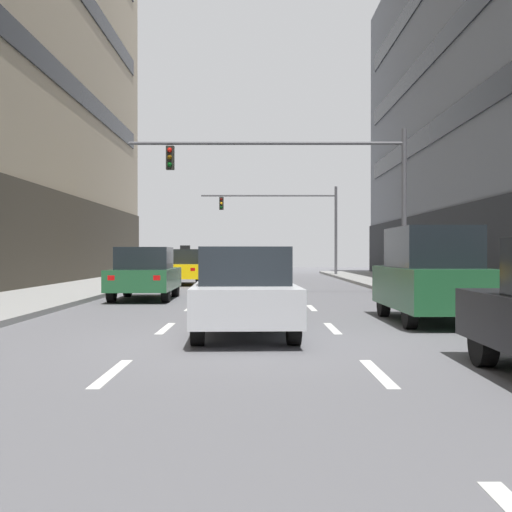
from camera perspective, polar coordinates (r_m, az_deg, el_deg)
The scene contains 24 objects.
ground_plane at distance 11.48m, azimuth -0.50°, elevation -7.32°, with size 120.00×120.00×0.00m, color slate.
lane_stripe_l1_s3 at distance 8.71m, azimuth -12.00°, elevation -9.72°, with size 0.16×2.00×0.01m, color silver.
lane_stripe_l1_s4 at distance 13.59m, azimuth -7.51°, elevation -6.13°, with size 0.16×2.00×0.01m, color silver.
lane_stripe_l1_s5 at distance 18.53m, azimuth -5.43°, elevation -4.43°, with size 0.16×2.00×0.01m, color silver.
lane_stripe_l1_s6 at distance 23.50m, azimuth -4.23°, elevation -3.44°, with size 0.16×2.00×0.01m, color silver.
lane_stripe_l1_s7 at distance 28.48m, azimuth -3.45°, elevation -2.80°, with size 0.16×2.00×0.01m, color silver.
lane_stripe_l1_s8 at distance 33.46m, azimuth -2.90°, elevation -2.35°, with size 0.16×2.00×0.01m, color silver.
lane_stripe_l1_s9 at distance 38.45m, azimuth -2.50°, elevation -2.02°, with size 0.16×2.00×0.01m, color silver.
lane_stripe_l1_s10 at distance 43.44m, azimuth -2.19°, elevation -1.76°, with size 0.16×2.00×0.01m, color silver.
lane_stripe_l2_s3 at distance 8.65m, azimuth 10.57°, elevation -9.79°, with size 0.16×2.00×0.01m, color silver.
lane_stripe_l2_s4 at distance 13.55m, azimuth 6.74°, elevation -6.15°, with size 0.16×2.00×0.01m, color silver.
lane_stripe_l2_s5 at distance 18.51m, azimuth 4.98°, elevation -4.44°, with size 0.16×2.00×0.01m, color silver.
lane_stripe_l2_s6 at distance 23.48m, azimuth 3.96°, elevation -3.45°, with size 0.16×2.00×0.01m, color silver.
lane_stripe_l2_s7 at distance 28.46m, azimuth 3.30°, elevation -2.80°, with size 0.16×2.00×0.01m, color silver.
lane_stripe_l2_s8 at distance 33.45m, azimuth 2.84°, elevation -2.35°, with size 0.16×2.00×0.01m, color silver.
lane_stripe_l2_s9 at distance 38.44m, azimuth 2.50°, elevation -2.02°, with size 0.16×2.00×0.01m, color silver.
lane_stripe_l2_s10 at distance 43.43m, azimuth 2.23°, elevation -1.76°, with size 0.16×2.00×0.01m, color silver.
car_driving_0 at distance 22.05m, azimuth -9.23°, elevation -1.51°, with size 1.98×4.59×1.71m.
car_driving_1 at distance 12.21m, azimuth -0.80°, elevation -3.10°, with size 1.97×4.39×1.62m.
car_driving_2 at distance 38.02m, azimuth 0.04°, elevation -0.85°, with size 2.01×4.39×1.62m.
taxi_driving_3 at distance 32.34m, azimuth -5.82°, elevation -0.96°, with size 2.12×4.63×1.89m.
car_parked_2 at distance 15.08m, azimuth 14.93°, elevation -1.58°, with size 1.83×4.31×2.08m.
traffic_signal_0 at distance 24.00m, azimuth 5.19°, elevation 6.71°, with size 9.90×0.35×5.81m.
traffic_signal_1 at distance 44.18m, azimuth 3.35°, elevation 3.61°, with size 8.99×0.34×5.79m.
Camera 1 is at (0.14, -11.38, 1.51)m, focal length 46.84 mm.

